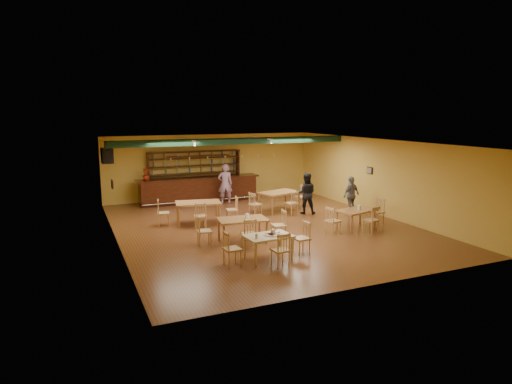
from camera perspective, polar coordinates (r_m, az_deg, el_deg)
name	(u,v)px	position (r m, az deg, el deg)	size (l,w,h in m)	color
floor	(263,226)	(15.81, 0.89, -4.46)	(12.00, 12.00, 0.00)	brown
ceiling_beam	(235,141)	(17.92, -2.78, 6.58)	(10.00, 0.30, 0.25)	black
track_rail_left	(187,140)	(17.94, -8.89, 6.70)	(0.05, 2.50, 0.05)	silver
track_rail_right	(260,138)	(18.99, 0.56, 7.01)	(0.05, 2.50, 0.05)	silver
ac_unit	(108,156)	(18.28, -18.64, 4.49)	(0.34, 0.70, 0.48)	silver
picture_left	(112,184)	(15.18, -18.11, 0.97)	(0.04, 0.34, 0.28)	black
picture_right	(370,170)	(18.45, 14.49, 2.72)	(0.04, 0.34, 0.28)	black
bar_counter	(199,190)	(20.14, -7.37, 0.30)	(5.58, 0.85, 1.13)	black
back_bar_hutch	(195,175)	(20.65, -7.89, 2.15)	(4.32, 0.40, 2.28)	black
poinsettia	(146,174)	(19.51, -14.06, 2.23)	(0.30, 0.30, 0.53)	#9A220E
dining_table_a	(198,213)	(16.25, -7.47, -2.68)	(1.60, 0.96, 0.80)	#955C34
dining_table_b	(279,201)	(18.15, 3.02, -1.23)	(1.62, 0.97, 0.81)	#955C34
dining_table_c	(242,230)	(13.83, -1.76, -4.99)	(1.51, 0.91, 0.76)	#955C34
dining_table_d	(356,219)	(15.78, 12.79, -3.47)	(1.36, 0.82, 0.68)	#955C34
near_table	(268,247)	(12.27, 1.59, -7.16)	(1.28, 0.82, 0.69)	tan
pizza_tray	(271,235)	(12.21, 1.99, -5.54)	(0.40, 0.40, 0.01)	silver
parmesan_shaker	(257,236)	(11.87, 0.07, -5.75)	(0.07, 0.07, 0.11)	#EAE5C6
napkin_stack	(276,232)	(12.46, 2.58, -5.18)	(0.20, 0.15, 0.03)	white
pizza_server	(275,233)	(12.30, 2.48, -5.37)	(0.32, 0.09, 0.00)	silver
side_plate	(288,235)	(12.23, 4.11, -5.54)	(0.22, 0.22, 0.01)	white
patron_bar	(225,184)	(19.60, -4.01, 1.05)	(0.65, 0.43, 1.78)	#86479B
patron_right_a	(306,193)	(17.75, 6.49, -0.18)	(0.80, 0.62, 1.64)	black
patron_right_b	(351,195)	(17.97, 12.20, -0.41)	(0.89, 0.37, 1.52)	gray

